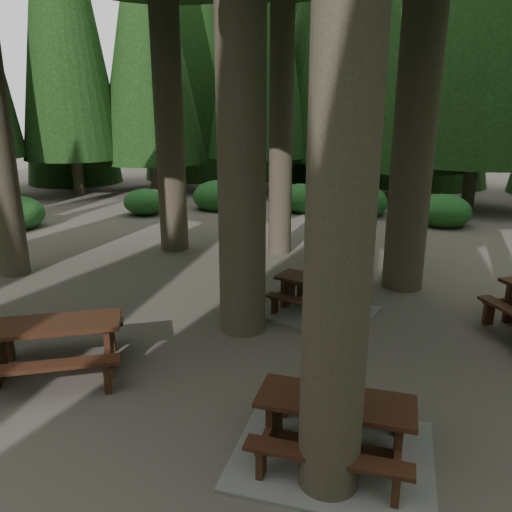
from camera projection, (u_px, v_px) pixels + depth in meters
The scene contains 5 objects.
ground at pixel (204, 322), 9.65m from camera, with size 80.00×80.00×0.00m, color #564D45.
picnic_table_a at pixel (334, 438), 5.82m from camera, with size 2.78×2.54×0.78m.
picnic_table_c at pixel (317, 302), 10.00m from camera, with size 2.25×1.90×0.72m.
picnic_table_e at pixel (53, 340), 7.56m from camera, with size 2.54×2.58×0.87m.
shrub_ring at pixel (256, 299), 9.73m from camera, with size 23.86×24.64×1.49m.
Camera 1 is at (6.00, -6.65, 3.94)m, focal length 35.00 mm.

